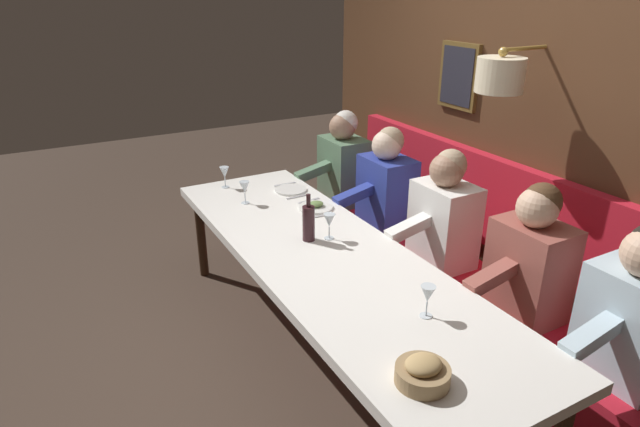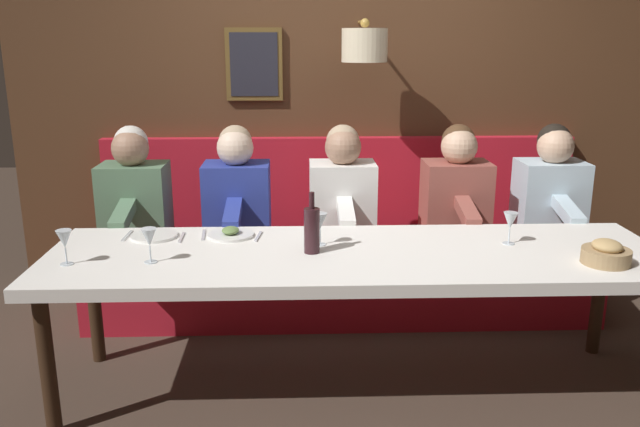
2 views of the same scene
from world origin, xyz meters
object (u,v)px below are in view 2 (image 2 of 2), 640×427
at_px(dining_table, 356,263).
at_px(diner_near, 456,193).
at_px(wine_glass_0, 510,222).
at_px(diner_farthest, 134,196).
at_px(wine_glass_3, 64,240).
at_px(wine_bottle, 312,229).
at_px(diner_far, 237,195).
at_px(wine_glass_1, 149,238).
at_px(diner_middle, 343,194).
at_px(wine_glass_2, 320,222).
at_px(bread_bowl, 606,254).
at_px(diner_nearest, 550,192).

height_order(dining_table, diner_near, diner_near).
height_order(diner_near, wine_glass_0, diner_near).
bearing_deg(diner_farthest, dining_table, -124.62).
height_order(wine_glass_3, wine_bottle, wine_bottle).
height_order(diner_far, wine_glass_0, diner_far).
bearing_deg(wine_glass_1, diner_middle, -43.63).
distance_m(wine_glass_2, bread_bowl, 1.35).
xyz_separation_m(diner_farthest, wine_glass_0, (-0.79, -2.06, 0.04)).
xyz_separation_m(diner_nearest, diner_far, (0.00, 1.94, 0.00)).
bearing_deg(wine_bottle, wine_glass_1, 98.93).
relative_size(wine_glass_2, wine_glass_3, 1.00).
bearing_deg(diner_far, wine_glass_1, 162.79).
bearing_deg(diner_farthest, wine_bottle, -129.95).
xyz_separation_m(dining_table, diner_far, (0.88, 0.66, 0.13)).
distance_m(diner_middle, diner_far, 0.65).
bearing_deg(diner_middle, dining_table, -179.48).
height_order(diner_far, diner_farthest, same).
height_order(diner_near, diner_middle, same).
bearing_deg(diner_near, diner_farthest, 90.00).
bearing_deg(diner_nearest, wine_bottle, 120.56).
distance_m(dining_table, diner_far, 1.11).
relative_size(diner_middle, bread_bowl, 3.60).
distance_m(dining_table, diner_middle, 0.89).
distance_m(diner_middle, wine_glass_1, 1.39).
xyz_separation_m(diner_middle, diner_farthest, (0.00, 1.27, 0.00)).
bearing_deg(diner_nearest, diner_farthest, 90.00).
bearing_deg(diner_nearest, diner_near, 90.00).
distance_m(dining_table, wine_glass_0, 0.80).
xyz_separation_m(diner_middle, wine_glass_3, (-1.02, 1.34, 0.04)).
xyz_separation_m(dining_table, diner_farthest, (0.88, 1.28, 0.13)).
distance_m(diner_nearest, diner_near, 0.59).
distance_m(wine_glass_1, wine_glass_3, 0.38).
distance_m(wine_bottle, bread_bowl, 1.37).
height_order(diner_nearest, diner_far, same).
relative_size(diner_far, wine_bottle, 2.64).
relative_size(wine_glass_0, wine_glass_2, 1.00).
bearing_deg(bread_bowl, wine_glass_1, 87.56).
bearing_deg(diner_middle, diner_near, -90.00).
xyz_separation_m(diner_far, wine_glass_0, (-0.79, -1.43, 0.04)).
bearing_deg(wine_glass_3, wine_glass_1, -87.89).
distance_m(diner_far, wine_glass_3, 1.23).
distance_m(dining_table, wine_glass_2, 0.27).
xyz_separation_m(dining_table, diner_nearest, (0.88, -1.29, 0.13)).
height_order(diner_far, bread_bowl, diner_far).
bearing_deg(diner_nearest, wine_glass_0, 147.18).
bearing_deg(diner_nearest, dining_table, 124.42).
distance_m(wine_glass_1, wine_bottle, 0.76).
height_order(diner_middle, diner_far, same).
distance_m(diner_nearest, diner_far, 1.94).
height_order(diner_near, bread_bowl, diner_near).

